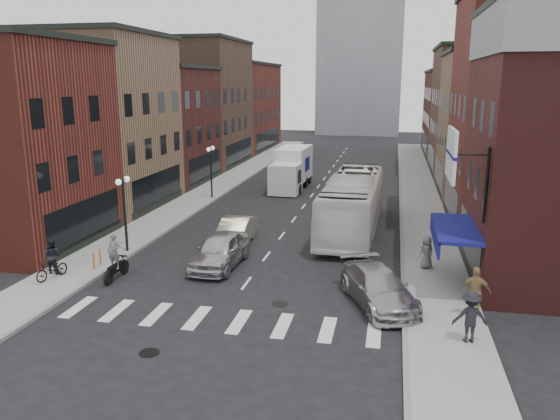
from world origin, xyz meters
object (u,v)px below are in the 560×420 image
object	(u,v)px
sedan_left_far	(235,232)
ped_right_b	(475,292)
box_truck	(291,169)
motorcycle_rider	(115,258)
streetlamp_near	(124,200)
ped_right_a	(470,317)
bike_rack	(97,259)
ped_left_solo	(52,256)
curb_car	(378,288)
parked_bicycle	(52,269)
sedan_left_near	(220,250)
streetlamp_far	(211,162)
transit_bus	(353,203)
billboard_sign	(454,156)
ped_right_c	(427,252)

from	to	relation	value
sedan_left_far	ped_right_b	size ratio (longest dim) A/B	2.29
box_truck	motorcycle_rider	size ratio (longest dim) A/B	3.59
streetlamp_near	ped_right_a	distance (m)	18.14
bike_rack	ped_right_b	xyz separation A→B (m)	(17.20, -2.21, 0.59)
bike_rack	ped_left_solo	size ratio (longest dim) A/B	0.47
streetlamp_near	curb_car	world-z (taller)	streetlamp_near
ped_right_b	ped_right_a	bearing A→B (deg)	82.72
parked_bicycle	motorcycle_rider	bearing A→B (deg)	32.81
sedan_left_near	ped_right_a	world-z (taller)	ped_right_a
bike_rack	sedan_left_far	xyz separation A→B (m)	(5.41, 5.38, 0.19)
motorcycle_rider	ped_right_a	distance (m)	15.57
streetlamp_near	streetlamp_far	bearing A→B (deg)	90.00
streetlamp_far	transit_bus	bearing A→B (deg)	-31.91
billboard_sign	ped_right_a	size ratio (longest dim) A/B	2.01
sedan_left_far	curb_car	bearing A→B (deg)	-41.91
box_truck	sedan_left_far	bearing A→B (deg)	-88.04
motorcycle_rider	curb_car	distance (m)	11.99
transit_bus	sedan_left_far	bearing A→B (deg)	-144.31
billboard_sign	bike_rack	size ratio (longest dim) A/B	4.62
box_truck	ped_left_solo	distance (m)	24.44
billboard_sign	parked_bicycle	xyz separation A→B (m)	(-17.34, -1.12, -5.53)
billboard_sign	ped_right_c	xyz separation A→B (m)	(-0.51, 3.92, -5.19)
bike_rack	ped_left_solo	xyz separation A→B (m)	(-1.56, -1.21, 0.44)
motorcycle_rider	transit_bus	world-z (taller)	transit_bus
sedan_left_near	sedan_left_far	distance (m)	3.69
ped_left_solo	ped_right_b	bearing A→B (deg)	-179.04
parked_bicycle	ped_right_a	distance (m)	18.08
ped_right_b	ped_right_c	world-z (taller)	ped_right_b
sedan_left_far	ped_right_b	distance (m)	14.03
streetlamp_far	ped_right_a	bearing A→B (deg)	-52.05
motorcycle_rider	ped_right_b	bearing A→B (deg)	-3.54
streetlamp_near	transit_bus	size ratio (longest dim) A/B	0.33
sedan_left_near	ped_right_b	size ratio (longest dim) A/B	2.50
sedan_left_near	ped_right_a	bearing A→B (deg)	-27.28
ped_right_a	curb_car	bearing A→B (deg)	-49.05
streetlamp_near	ped_right_c	size ratio (longest dim) A/B	2.58
streetlamp_near	ped_right_b	world-z (taller)	streetlamp_near
streetlamp_near	curb_car	bearing A→B (deg)	-17.63
box_truck	bike_rack	bearing A→B (deg)	-101.69
billboard_sign	sedan_left_far	bearing A→B (deg)	150.17
streetlamp_near	parked_bicycle	xyz separation A→B (m)	(-1.35, -4.62, -2.31)
streetlamp_far	sedan_left_far	world-z (taller)	streetlamp_far
motorcycle_rider	curb_car	xyz separation A→B (m)	(11.98, -0.48, -0.29)
transit_bus	parked_bicycle	distance (m)	17.22
box_truck	ped_right_a	distance (m)	28.99
parked_bicycle	ped_right_c	distance (m)	17.57
sedan_left_far	ped_right_a	bearing A→B (deg)	-42.60
motorcycle_rider	curb_car	size ratio (longest dim) A/B	0.43
streetlamp_near	sedan_left_far	distance (m)	6.25
streetlamp_far	curb_car	bearing A→B (deg)	-53.83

